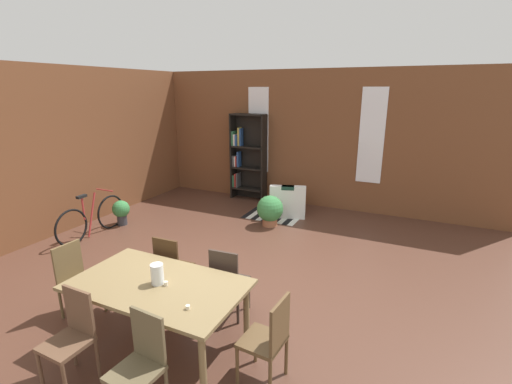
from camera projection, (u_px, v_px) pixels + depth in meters
ground_plane at (222, 286)px, 5.32m from camera, size 11.25×11.25×0.00m
back_wall_brick at (312, 139)px, 8.68m from camera, size 8.98×0.12×3.27m
left_wall_brick at (27, 156)px, 6.53m from camera, size 0.12×9.65×3.27m
window_pane_0 at (258, 130)px, 9.15m from camera, size 0.55×0.02×2.13m
window_pane_1 at (372, 136)px, 8.01m from camera, size 0.55×0.02×2.13m
dining_table at (158, 289)px, 3.94m from camera, size 1.92×1.10×0.77m
vase_on_table at (157, 274)px, 3.89m from camera, size 0.14×0.14×0.23m
tealight_candle_0 at (188, 307)px, 3.46m from camera, size 0.04×0.04×0.04m
tealight_candle_1 at (166, 284)px, 3.87m from camera, size 0.04×0.04×0.05m
tealight_candle_2 at (157, 270)px, 4.18m from camera, size 0.04×0.04×0.04m
dining_chair_far_left at (172, 266)px, 4.84m from camera, size 0.42×0.42×0.95m
dining_chair_head_right at (269, 338)px, 3.44m from camera, size 0.43×0.43×0.95m
dining_chair_near_right at (141, 362)px, 3.14m from camera, size 0.43×0.43×0.95m
dining_chair_near_left at (72, 334)px, 3.50m from camera, size 0.41×0.41×0.95m
dining_chair_head_left at (76, 278)px, 4.54m from camera, size 0.42×0.42×0.95m
dining_chair_far_right at (228, 280)px, 4.49m from camera, size 0.43×0.43×0.95m
bookshelf_tall at (246, 156)px, 9.29m from camera, size 0.93×0.31×2.22m
armchair_white at (288, 202)px, 8.32m from camera, size 1.00×1.00×0.75m
bicycle_second at (92, 218)px, 7.07m from camera, size 0.44×1.69×0.90m
potted_plant_by_shelf at (121, 211)px, 7.64m from camera, size 0.36×0.36×0.54m
potted_plant_corner at (270, 210)px, 7.60m from camera, size 0.56×0.56×0.66m
striped_rug at (273, 216)px, 8.26m from camera, size 1.25×0.85×0.01m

